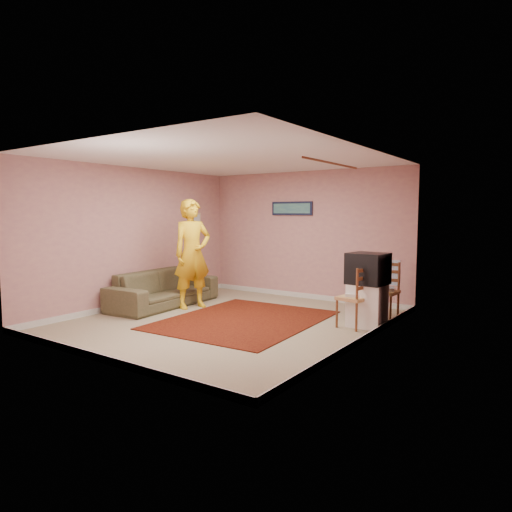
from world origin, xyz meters
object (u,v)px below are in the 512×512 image
Objects in this scene: crt_tv at (368,269)px; chair_a at (384,285)px; sofa at (164,288)px; chair_b at (353,290)px; person at (192,254)px; tv_cabinet at (367,305)px.

crt_tv reaches higher than chair_a.
crt_tv is 3.85m from sofa.
crt_tv is at bearing 151.27° from chair_b.
person is at bearing -166.11° from crt_tv.
chair_b reaches higher than sofa.
chair_b is at bearing -122.81° from crt_tv.
person reaches higher than sofa.
chair_b is at bearing -129.22° from tv_cabinet.
crt_tv is 0.27× the size of sofa.
sofa is at bearing -169.88° from tv_cabinet.
chair_b is (-0.15, -0.18, 0.24)m from tv_cabinet.
chair_b is 3.08m from person.
crt_tv is at bearing -61.49° from person.
chair_b is at bearing -86.67° from sofa.
person is at bearing -75.06° from chair_b.
tv_cabinet is 1.09× the size of crt_tv.
crt_tv is at bearing 174.74° from tv_cabinet.
crt_tv is at bearing -93.15° from chair_a.
chair_b is at bearing -64.53° from person.
sofa is at bearing -164.60° from crt_tv.
chair_a is 4.02m from sofa.
chair_b is at bearing -102.14° from chair_a.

